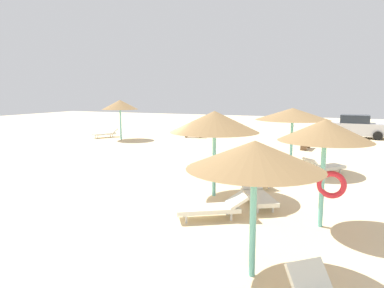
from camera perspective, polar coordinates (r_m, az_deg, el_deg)
The scene contains 14 objects.
ground_plane at distance 12.43m, azimuth -5.53°, elevation -7.34°, with size 80.00×80.00×0.00m, color beige.
parasol_0 at distance 11.21m, azimuth 3.69°, elevation 3.64°, with size 2.87×2.87×2.78m.
parasol_1 at distance 9.11m, azimuth 20.89°, elevation 1.83°, with size 2.27×2.27×2.72m.
parasol_2 at distance 6.25m, azimuth 10.18°, elevation -1.84°, with size 2.44×2.44×2.53m.
parasol_3 at distance 15.51m, azimuth 16.08°, elevation 4.70°, with size 3.14×3.14×2.72m.
parasol_4 at distance 25.67m, azimuth -11.65°, elevation 6.28°, with size 2.58×2.58×2.85m.
lounger_0 at distance 13.13m, azimuth 9.88°, elevation -5.14°, with size 1.76×1.82×0.72m.
lounger_1 at distance 10.83m, azimuth 10.61°, elevation -8.07°, with size 1.52×1.94×0.73m.
lounger_3 at distance 15.46m, azimuth 20.61°, elevation -3.50°, with size 1.71×1.84×0.75m.
lounger_4 at distance 27.26m, azimuth -13.89°, elevation 1.71°, with size 1.47×1.97×0.68m.
lounger_5 at distance 9.52m, azimuth 3.37°, elevation -10.30°, with size 1.96×1.55×0.66m.
bench_0 at distance 22.01m, azimuth 18.01°, elevation 0.09°, with size 0.52×1.53×0.49m.
bench_1 at distance 26.36m, azimuth 0.21°, elevation 1.81°, with size 1.54×0.62×0.49m.
parked_car at distance 28.98m, azimuth 25.30°, elevation 2.55°, with size 4.08×2.15×1.72m.
Camera 1 is at (5.81, -10.47, 3.36)m, focal length 32.71 mm.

